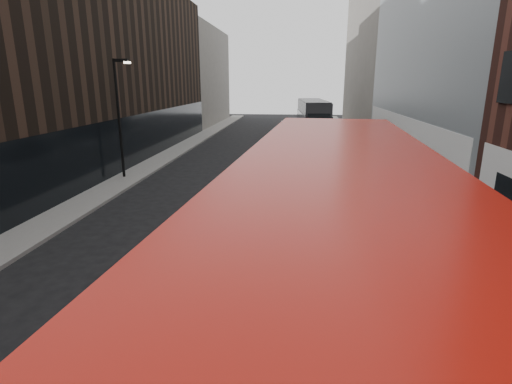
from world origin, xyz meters
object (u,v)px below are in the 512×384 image
(red_bus, at_px, (334,308))
(car_b, at_px, (303,169))
(street_lamp, at_px, (120,111))
(car_a, at_px, (267,190))
(car_c, at_px, (293,151))
(grey_bus, at_px, (313,116))

(red_bus, relative_size, car_b, 2.80)
(street_lamp, distance_m, car_a, 10.83)
(street_lamp, bearing_deg, car_c, 33.39)
(street_lamp, xyz_separation_m, car_b, (10.99, 0.61, -3.45))
(street_lamp, bearing_deg, car_b, 3.17)
(street_lamp, relative_size, car_b, 1.59)
(grey_bus, bearing_deg, street_lamp, -121.64)
(car_b, distance_m, car_c, 6.23)
(car_a, bearing_deg, red_bus, -82.34)
(street_lamp, relative_size, car_c, 1.31)
(car_a, height_order, car_c, car_c)
(grey_bus, height_order, car_a, grey_bus)
(grey_bus, xyz_separation_m, car_a, (-3.13, -27.98, -1.31))
(grey_bus, bearing_deg, red_bus, -95.44)
(street_lamp, height_order, car_a, street_lamp)
(red_bus, distance_m, car_a, 13.81)
(red_bus, bearing_deg, car_c, 96.03)
(grey_bus, xyz_separation_m, car_c, (-2.01, -16.59, -1.29))
(car_b, bearing_deg, grey_bus, 80.60)
(car_a, relative_size, car_c, 0.82)
(street_lamp, distance_m, grey_bus, 26.52)
(car_a, distance_m, car_c, 11.45)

